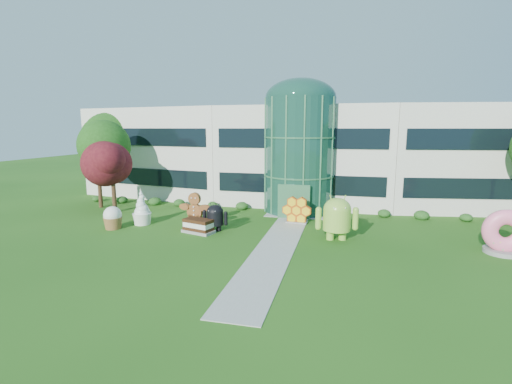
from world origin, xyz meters
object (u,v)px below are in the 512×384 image
(android_green, at_px, (337,215))
(donut, at_px, (505,231))
(gingerbread, at_px, (195,209))
(android_black, at_px, (215,216))

(android_green, bearing_deg, donut, -14.24)
(donut, relative_size, gingerbread, 0.96)
(android_green, relative_size, donut, 1.22)
(donut, height_order, gingerbread, donut)
(android_green, height_order, donut, android_green)
(android_black, relative_size, gingerbread, 0.79)
(android_black, relative_size, donut, 0.83)
(donut, bearing_deg, android_black, -179.44)
(android_black, distance_m, gingerbread, 2.03)
(android_green, height_order, android_black, android_green)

